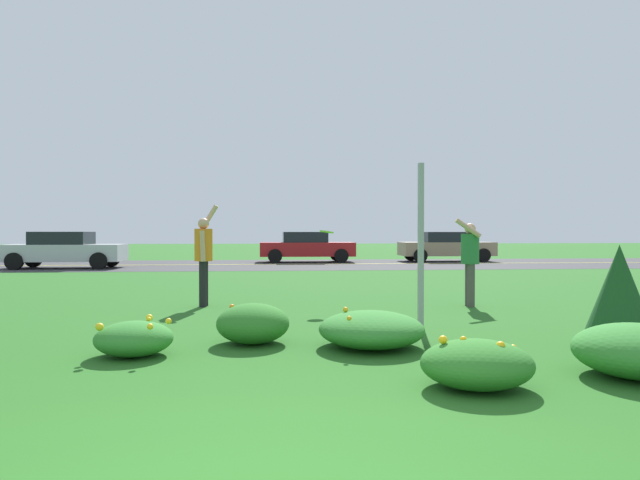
{
  "coord_description": "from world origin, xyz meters",
  "views": [
    {
      "loc": [
        0.02,
        -2.86,
        1.41
      ],
      "look_at": [
        1.02,
        7.7,
        1.27
      ],
      "focal_mm": 31.89,
      "sensor_mm": 36.0,
      "label": 1
    }
  ],
  "objects_px": {
    "frisbee_lime": "(327,232)",
    "person_thrower_orange_shirt": "(204,253)",
    "sign_post_near_path": "(421,245)",
    "car_tan_rightmost": "(446,246)",
    "car_silver_center_left": "(64,250)",
    "car_red_center_right": "(306,247)",
    "person_catcher_green_shirt": "(470,256)"
  },
  "relations": [
    {
      "from": "frisbee_lime",
      "to": "car_silver_center_left",
      "type": "xyz_separation_m",
      "value": [
        -9.1,
        12.7,
        -0.69
      ]
    },
    {
      "from": "person_thrower_orange_shirt",
      "to": "sign_post_near_path",
      "type": "bearing_deg",
      "value": -38.07
    },
    {
      "from": "sign_post_near_path",
      "to": "car_silver_center_left",
      "type": "relative_size",
      "value": 0.54
    },
    {
      "from": "car_red_center_right",
      "to": "sign_post_near_path",
      "type": "bearing_deg",
      "value": -88.93
    },
    {
      "from": "person_catcher_green_shirt",
      "to": "frisbee_lime",
      "type": "height_order",
      "value": "person_catcher_green_shirt"
    },
    {
      "from": "sign_post_near_path",
      "to": "person_thrower_orange_shirt",
      "type": "bearing_deg",
      "value": 141.93
    },
    {
      "from": "frisbee_lime",
      "to": "car_red_center_right",
      "type": "xyz_separation_m",
      "value": [
        0.8,
        16.59,
        -0.69
      ]
    },
    {
      "from": "car_red_center_right",
      "to": "car_tan_rightmost",
      "type": "distance_m",
      "value": 6.88
    },
    {
      "from": "person_thrower_orange_shirt",
      "to": "person_catcher_green_shirt",
      "type": "height_order",
      "value": "person_thrower_orange_shirt"
    },
    {
      "from": "sign_post_near_path",
      "to": "car_tan_rightmost",
      "type": "relative_size",
      "value": 0.54
    },
    {
      "from": "sign_post_near_path",
      "to": "car_tan_rightmost",
      "type": "height_order",
      "value": "sign_post_near_path"
    },
    {
      "from": "sign_post_near_path",
      "to": "frisbee_lime",
      "type": "xyz_separation_m",
      "value": [
        -1.16,
        2.38,
        0.2
      ]
    },
    {
      "from": "person_thrower_orange_shirt",
      "to": "car_silver_center_left",
      "type": "distance_m",
      "value": 14.1
    },
    {
      "from": "person_catcher_green_shirt",
      "to": "car_silver_center_left",
      "type": "distance_m",
      "value": 17.45
    },
    {
      "from": "car_silver_center_left",
      "to": "car_tan_rightmost",
      "type": "xyz_separation_m",
      "value": [
        16.78,
        3.89,
        0.0
      ]
    },
    {
      "from": "car_red_center_right",
      "to": "person_thrower_orange_shirt",
      "type": "bearing_deg",
      "value": -100.88
    },
    {
      "from": "person_thrower_orange_shirt",
      "to": "car_tan_rightmost",
      "type": "bearing_deg",
      "value": 58.38
    },
    {
      "from": "car_silver_center_left",
      "to": "car_red_center_right",
      "type": "relative_size",
      "value": 1.0
    },
    {
      "from": "person_catcher_green_shirt",
      "to": "car_red_center_right",
      "type": "height_order",
      "value": "person_catcher_green_shirt"
    },
    {
      "from": "frisbee_lime",
      "to": "car_tan_rightmost",
      "type": "distance_m",
      "value": 18.3
    },
    {
      "from": "car_tan_rightmost",
      "to": "person_thrower_orange_shirt",
      "type": "bearing_deg",
      "value": -121.62
    },
    {
      "from": "frisbee_lime",
      "to": "person_thrower_orange_shirt",
      "type": "bearing_deg",
      "value": 171.68
    },
    {
      "from": "car_silver_center_left",
      "to": "car_tan_rightmost",
      "type": "bearing_deg",
      "value": 13.06
    },
    {
      "from": "person_catcher_green_shirt",
      "to": "car_silver_center_left",
      "type": "xyz_separation_m",
      "value": [
        -11.85,
        12.8,
        -0.21
      ]
    },
    {
      "from": "car_red_center_right",
      "to": "person_catcher_green_shirt",
      "type": "bearing_deg",
      "value": -83.35
    },
    {
      "from": "sign_post_near_path",
      "to": "person_thrower_orange_shirt",
      "type": "distance_m",
      "value": 4.42
    },
    {
      "from": "sign_post_near_path",
      "to": "person_catcher_green_shirt",
      "type": "relative_size",
      "value": 1.45
    },
    {
      "from": "car_red_center_right",
      "to": "car_tan_rightmost",
      "type": "height_order",
      "value": "same"
    },
    {
      "from": "frisbee_lime",
      "to": "car_red_center_right",
      "type": "height_order",
      "value": "frisbee_lime"
    },
    {
      "from": "person_catcher_green_shirt",
      "to": "frisbee_lime",
      "type": "distance_m",
      "value": 2.79
    },
    {
      "from": "frisbee_lime",
      "to": "car_red_center_right",
      "type": "relative_size",
      "value": 0.06
    },
    {
      "from": "person_thrower_orange_shirt",
      "to": "car_tan_rightmost",
      "type": "distance_m",
      "value": 19.09
    }
  ]
}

